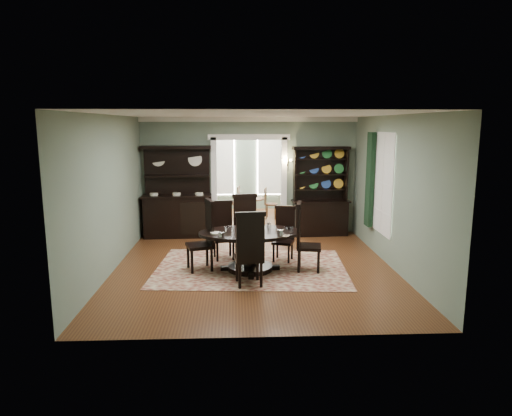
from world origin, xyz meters
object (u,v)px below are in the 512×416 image
(dining_table, at_px, (250,243))
(welsh_dresser, at_px, (320,203))
(parlor_table, at_px, (252,206))
(sideboard, at_px, (177,205))

(dining_table, relative_size, welsh_dresser, 0.91)
(welsh_dresser, xyz_separation_m, parlor_table, (-1.68, 1.85, -0.39))
(sideboard, bearing_deg, parlor_table, 41.51)
(parlor_table, bearing_deg, dining_table, -92.64)
(sideboard, xyz_separation_m, welsh_dresser, (3.65, 0.02, 0.02))
(dining_table, height_order, parlor_table, dining_table)
(dining_table, xyz_separation_m, sideboard, (-1.75, 2.88, 0.26))
(dining_table, relative_size, sideboard, 0.90)
(dining_table, xyz_separation_m, parlor_table, (0.22, 4.75, -0.11))
(sideboard, distance_m, parlor_table, 2.75)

